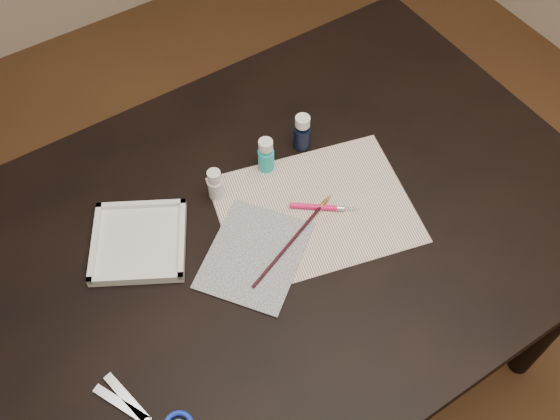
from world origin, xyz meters
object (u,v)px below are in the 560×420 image
paper (315,209)px  palette_tray (139,241)px  canvas (255,255)px  paint_bottle_white (215,184)px  paint_bottle_navy (302,132)px  paint_bottle_cyan (266,155)px  scissors (137,418)px

paper → palette_tray: 0.35m
canvas → paint_bottle_white: size_ratio=2.86×
canvas → paint_bottle_navy: 0.30m
palette_tray → paint_bottle_white: bearing=6.5°
canvas → paint_bottle_navy: paint_bottle_navy is taller
paint_bottle_cyan → scissors: 0.57m
paint_bottle_navy → scissors: (-0.56, -0.34, -0.04)m
palette_tray → paint_bottle_cyan: bearing=5.1°
paint_bottle_cyan → paint_bottle_navy: paint_bottle_navy is taller
canvas → paint_bottle_cyan: size_ratio=2.60×
paint_bottle_white → paint_bottle_cyan: size_ratio=0.91×
paint_bottle_white → palette_tray: bearing=-173.5°
scissors → paper: bearing=-95.6°
paint_bottle_cyan → palette_tray: paint_bottle_cyan is taller
paper → paint_bottle_cyan: paint_bottle_cyan is taller
paint_bottle_white → scissors: 0.47m
paper → paint_bottle_white: paint_bottle_white is taller
paint_bottle_white → paint_bottle_navy: bearing=4.0°
paper → paint_bottle_navy: paint_bottle_navy is taller
paper → paint_bottle_cyan: size_ratio=4.60×
paper → canvas: (-0.16, -0.03, 0.00)m
scissors → paint_bottle_cyan: bearing=-80.8°
paint_bottle_cyan → paint_bottle_white: bearing=-177.0°
paint_bottle_navy → palette_tray: paint_bottle_navy is taller
canvas → paint_bottle_cyan: paint_bottle_cyan is taller
paint_bottle_navy → palette_tray: size_ratio=0.49×
canvas → paper: bearing=9.3°
paint_bottle_navy → palette_tray: 0.41m
paper → palette_tray: bearing=160.5°
canvas → paint_bottle_navy: (0.23, 0.18, 0.04)m
canvas → paint_bottle_white: bearing=86.7°
canvas → scissors: size_ratio=1.07×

